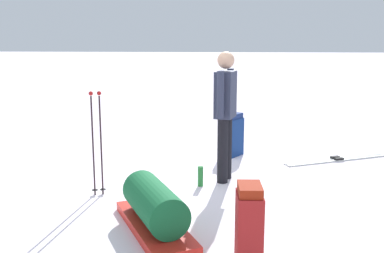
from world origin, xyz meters
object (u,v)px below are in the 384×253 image
object	(u,v)px
ski_pair_near	(337,159)
thermos_bottle	(200,176)
skier_standing	(225,110)
backpack_bright	(232,135)
gear_sled	(154,209)
backpack_large_dark	(249,224)
ski_poles_planted_near	(97,138)

from	to	relation	value
ski_pair_near	thermos_bottle	world-z (taller)	thermos_bottle
skier_standing	backpack_bright	bearing A→B (deg)	-95.46
ski_pair_near	backpack_bright	world-z (taller)	backpack_bright
skier_standing	gear_sled	world-z (taller)	skier_standing
skier_standing	backpack_large_dark	bearing A→B (deg)	95.02
backpack_large_dark	thermos_bottle	bearing A→B (deg)	-75.75
backpack_large_dark	backpack_bright	size ratio (longest dim) A/B	1.01
skier_standing	thermos_bottle	bearing A→B (deg)	40.73
ski_poles_planted_near	gear_sled	bearing A→B (deg)	129.42
thermos_bottle	backpack_bright	bearing A→B (deg)	-105.44
skier_standing	gear_sled	xyz separation A→B (m)	(0.70, 1.67, -0.73)
ski_poles_planted_near	gear_sled	size ratio (longest dim) A/B	0.87
backpack_large_dark	ski_poles_planted_near	distance (m)	2.37
skier_standing	ski_poles_planted_near	distance (m)	1.68
skier_standing	thermos_bottle	xyz separation A→B (m)	(0.31, 0.26, -0.82)
ski_pair_near	backpack_bright	xyz separation A→B (m)	(1.62, -0.19, 0.32)
ski_pair_near	backpack_bright	bearing A→B (deg)	-6.70
gear_sled	thermos_bottle	xyz separation A→B (m)	(-0.39, -1.40, -0.09)
backpack_bright	thermos_bottle	distance (m)	1.63
skier_standing	backpack_large_dark	xyz separation A→B (m)	(-0.20, 2.25, -0.62)
skier_standing	ski_poles_planted_near	xyz separation A→B (m)	(1.52, 0.66, -0.25)
ski_pair_near	backpack_large_dark	bearing A→B (deg)	65.30
ski_pair_near	backpack_large_dark	distance (m)	3.70
ski_pair_near	backpack_bright	distance (m)	1.66
backpack_bright	gear_sled	world-z (taller)	backpack_bright
backpack_large_dark	skier_standing	bearing A→B (deg)	-84.98
backpack_large_dark	thermos_bottle	size ratio (longest dim) A/B	2.65
skier_standing	gear_sled	bearing A→B (deg)	67.31
ski_poles_planted_near	skier_standing	bearing A→B (deg)	-156.57
ski_pair_near	gear_sled	distance (m)	3.70
thermos_bottle	ski_pair_near	bearing A→B (deg)	-146.25
skier_standing	backpack_large_dark	size ratio (longest dim) A/B	2.46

